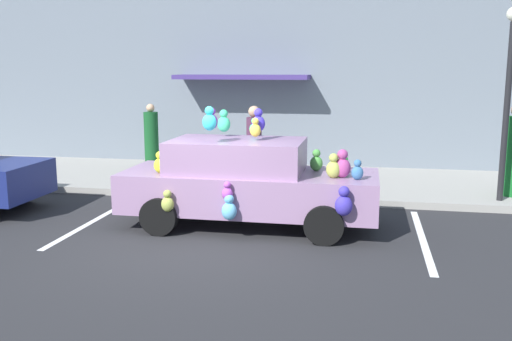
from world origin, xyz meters
The scene contains 10 objects.
ground_plane centered at (0.00, 0.00, 0.00)m, with size 60.00×60.00×0.00m, color #262628.
sidewalk centered at (0.00, 5.00, 0.07)m, with size 24.00×4.00×0.15m, color gray.
storefront_building centered at (-0.01, 7.14, 3.19)m, with size 24.00×1.25×6.40m.
parking_stripe_front centered at (3.67, 1.00, 0.00)m, with size 0.12×3.60×0.01m, color silver.
parking_stripe_rear centered at (-2.19, 1.00, 0.00)m, with size 0.12×3.60×0.01m, color silver.
plush_covered_car centered at (0.66, 1.20, 0.81)m, with size 4.47×2.01×2.16m.
teddy_bear_on_sidewalk centered at (0.99, 3.83, 0.42)m, with size 0.31×0.26×0.58m.
street_lamp_post centered at (5.39, 3.50, 2.48)m, with size 0.28×0.28×3.79m.
pedestrian_near_shopfront centered at (0.25, 3.91, 1.00)m, with size 0.34×0.34×1.81m.
pedestrian_walking_past centered at (-2.77, 5.41, 0.95)m, with size 0.37×0.37×1.73m.
Camera 1 is at (2.69, -8.37, 2.78)m, focal length 39.66 mm.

